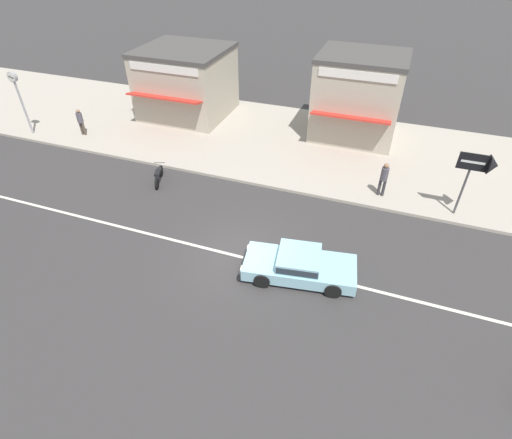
% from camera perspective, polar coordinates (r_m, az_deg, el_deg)
% --- Properties ---
extents(ground_plane, '(160.00, 160.00, 0.00)m').
position_cam_1_polar(ground_plane, '(15.96, -2.15, -5.38)').
color(ground_plane, '#383535').
extents(lane_centre_stripe, '(50.40, 0.14, 0.01)m').
position_cam_1_polar(lane_centre_stripe, '(15.96, -2.15, -5.37)').
color(lane_centre_stripe, silver).
rests_on(lane_centre_stripe, ground).
extents(kerb_strip, '(68.00, 10.00, 0.15)m').
position_cam_1_polar(kerb_strip, '(23.93, 6.94, 10.54)').
color(kerb_strip, '#ADA393').
rests_on(kerb_strip, ground).
extents(sedan_pale_blue_1, '(4.44, 2.33, 1.06)m').
position_cam_1_polar(sedan_pale_blue_1, '(14.95, 6.13, -6.45)').
color(sedan_pale_blue_1, '#93C6D6').
rests_on(sedan_pale_blue_1, ground).
extents(motorcycle_0, '(0.84, 1.69, 0.80)m').
position_cam_1_polar(motorcycle_0, '(20.78, -13.75, 6.26)').
color(motorcycle_0, black).
rests_on(motorcycle_0, ground).
extents(street_clock, '(0.59, 0.22, 3.71)m').
position_cam_1_polar(street_clock, '(27.58, -30.96, 15.64)').
color(street_clock, '#9E9EA3').
rests_on(street_clock, kerb_strip).
extents(arrow_signboard, '(1.51, 0.82, 3.05)m').
position_cam_1_polar(arrow_signboard, '(18.89, 30.17, 6.55)').
color(arrow_signboard, '#4C4C51').
rests_on(arrow_signboard, kerb_strip).
extents(pedestrian_near_clock, '(0.34, 0.34, 1.72)m').
position_cam_1_polar(pedestrian_near_clock, '(19.51, 17.81, 5.81)').
color(pedestrian_near_clock, '#333338').
rests_on(pedestrian_near_clock, kerb_strip).
extents(pedestrian_mid_kerb, '(0.34, 0.34, 1.59)m').
position_cam_1_polar(pedestrian_mid_kerb, '(26.58, -23.81, 12.86)').
color(pedestrian_mid_kerb, '#4C4238').
rests_on(pedestrian_mid_kerb, kerb_strip).
extents(shopfront_corner_warung, '(4.81, 4.92, 4.71)m').
position_cam_1_polar(shopfront_corner_warung, '(24.63, 14.36, 16.69)').
color(shopfront_corner_warung, '#B2A893').
rests_on(shopfront_corner_warung, kerb_strip).
extents(shopfront_far_kios, '(5.31, 5.77, 4.18)m').
position_cam_1_polar(shopfront_far_kios, '(27.40, -9.93, 18.79)').
color(shopfront_far_kios, '#B2A893').
rests_on(shopfront_far_kios, kerb_strip).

